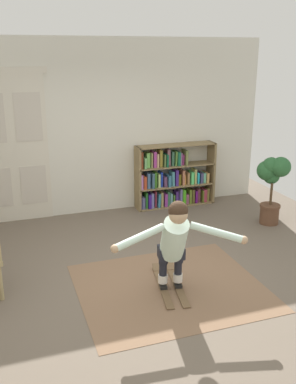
{
  "coord_description": "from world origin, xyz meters",
  "views": [
    {
      "loc": [
        -1.52,
        -4.53,
        2.67
      ],
      "look_at": [
        0.11,
        0.21,
        1.05
      ],
      "focal_mm": 40.79,
      "sensor_mm": 36.0,
      "label": 1
    }
  ],
  "objects": [
    {
      "name": "person_skier",
      "position": [
        0.18,
        -0.47,
        0.71
      ],
      "size": [
        1.44,
        0.77,
        1.12
      ],
      "color": "white",
      "rests_on": "skis_pair"
    },
    {
      "name": "ground_plane",
      "position": [
        0.0,
        0.0,
        0.0
      ],
      "size": [
        7.2,
        7.2,
        0.0
      ],
      "primitive_type": "plane",
      "color": "#675A4C"
    },
    {
      "name": "bookshelf",
      "position": [
        1.31,
        2.39,
        0.5
      ],
      "size": [
        1.45,
        0.3,
        1.12
      ],
      "color": "olive",
      "rests_on": "ground"
    },
    {
      "name": "skis_pair",
      "position": [
        0.22,
        -0.26,
        0.02
      ],
      "size": [
        0.44,
        1.01,
        0.07
      ],
      "color": "brown",
      "rests_on": "rug"
    },
    {
      "name": "double_door",
      "position": [
        -1.35,
        2.54,
        1.23
      ],
      "size": [
        1.22,
        0.05,
        2.45
      ],
      "color": "beige",
      "rests_on": "ground"
    },
    {
      "name": "potted_plant",
      "position": [
        2.5,
        1.11,
        0.71
      ],
      "size": [
        0.46,
        0.47,
        1.1
      ],
      "color": "brown",
      "rests_on": "ground"
    },
    {
      "name": "rug",
      "position": [
        0.21,
        -0.29,
        0.0
      ],
      "size": [
        2.15,
        1.86,
        0.01
      ],
      "primitive_type": "cube",
      "color": "#7E5F46",
      "rests_on": "ground"
    },
    {
      "name": "back_wall",
      "position": [
        0.0,
        2.6,
        1.45
      ],
      "size": [
        6.0,
        0.1,
        2.9
      ],
      "primitive_type": "cube",
      "color": "silver",
      "rests_on": "ground"
    }
  ]
}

